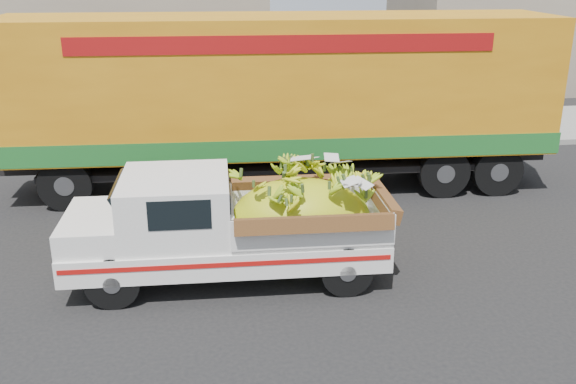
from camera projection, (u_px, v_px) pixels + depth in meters
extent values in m
plane|color=black|center=(295.00, 261.00, 11.02)|extent=(100.00, 100.00, 0.00)
cube|color=gray|center=(257.00, 154.00, 16.94)|extent=(60.00, 0.25, 0.15)
cube|color=gray|center=(249.00, 134.00, 18.90)|extent=(60.00, 4.00, 0.14)
cube|color=gray|center=(5.00, 34.00, 22.46)|extent=(18.00, 6.00, 5.00)
cube|color=gray|center=(573.00, 10.00, 26.28)|extent=(14.00, 6.00, 6.00)
cylinder|color=black|center=(113.00, 282.00, 9.44)|extent=(0.82, 0.27, 0.81)
cylinder|color=black|center=(126.00, 240.00, 10.90)|extent=(0.82, 0.27, 0.81)
cylinder|color=black|center=(347.00, 270.00, 9.80)|extent=(0.82, 0.27, 0.81)
cylinder|color=black|center=(330.00, 231.00, 11.25)|extent=(0.82, 0.27, 0.81)
cube|color=silver|center=(227.00, 244.00, 10.28)|extent=(5.06, 2.00, 0.41)
cube|color=#A50F0C|center=(228.00, 265.00, 9.41)|extent=(4.89, 0.21, 0.07)
cube|color=silver|center=(71.00, 257.00, 10.07)|extent=(0.18, 1.77, 0.15)
cube|color=silver|center=(94.00, 226.00, 9.94)|extent=(0.97, 1.73, 0.38)
cube|color=silver|center=(176.00, 206.00, 9.97)|extent=(1.71, 1.80, 0.96)
cube|color=black|center=(179.00, 215.00, 9.11)|extent=(0.91, 0.05, 0.45)
cube|color=silver|center=(306.00, 213.00, 10.25)|extent=(2.51, 1.90, 0.54)
ellipsoid|color=yellow|center=(299.00, 220.00, 10.28)|extent=(2.27, 1.53, 1.36)
cylinder|color=black|center=(497.00, 170.00, 14.04)|extent=(1.11, 0.37, 1.10)
cylinder|color=black|center=(464.00, 146.00, 15.91)|extent=(1.11, 0.37, 1.10)
cylinder|color=black|center=(444.00, 172.00, 13.93)|extent=(1.11, 0.37, 1.10)
cylinder|color=black|center=(417.00, 147.00, 15.80)|extent=(1.11, 0.37, 1.10)
cylinder|color=black|center=(66.00, 184.00, 13.18)|extent=(1.11, 0.37, 1.10)
cylinder|color=black|center=(85.00, 156.00, 15.05)|extent=(1.11, 0.37, 1.10)
cube|color=black|center=(279.00, 154.00, 14.46)|extent=(12.03, 1.59, 0.36)
cube|color=#C78013|center=(279.00, 83.00, 13.92)|extent=(11.87, 3.07, 2.84)
cube|color=#1B6023|center=(279.00, 135.00, 14.31)|extent=(11.93, 3.10, 0.45)
cube|color=maroon|center=(284.00, 44.00, 12.41)|extent=(8.39, 0.43, 0.35)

